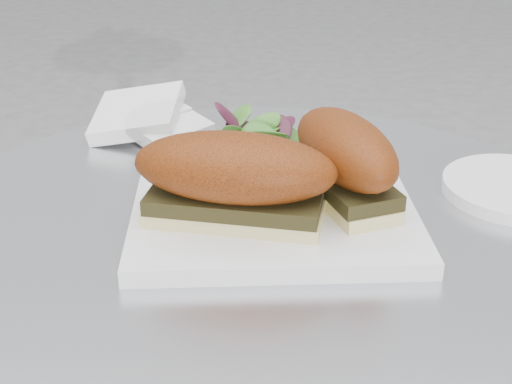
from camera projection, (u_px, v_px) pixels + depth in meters
plate at (272, 202)px, 0.68m from camera, size 0.28×0.28×0.02m
sandwich_left at (234, 177)px, 0.61m from camera, size 0.19×0.11×0.08m
sandwich_right at (345, 157)px, 0.65m from camera, size 0.12×0.17×0.08m
salad at (258, 139)px, 0.74m from camera, size 0.10×0.10×0.05m
napkin at (154, 130)px, 0.84m from camera, size 0.17×0.17×0.02m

